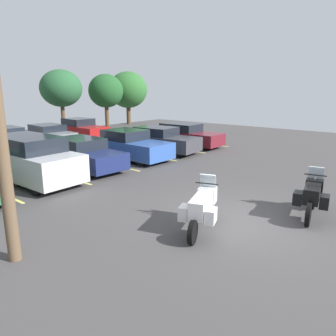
{
  "coord_description": "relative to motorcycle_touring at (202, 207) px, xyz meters",
  "views": [
    {
      "loc": [
        -8.13,
        -3.91,
        3.69
      ],
      "look_at": [
        0.27,
        2.92,
        1.01
      ],
      "focal_mm": 34.67,
      "sensor_mm": 36.0,
      "label": 1
    }
  ],
  "objects": [
    {
      "name": "ground",
      "position": [
        1.32,
        -0.48,
        -0.69
      ],
      "size": [
        44.0,
        44.0,
        0.1
      ],
      "primitive_type": "cube",
      "color": "#423F3F"
    },
    {
      "name": "car_far_red",
      "position": [
        7.45,
        15.38,
        0.1
      ],
      "size": [
        1.8,
        4.25,
        1.54
      ],
      "color": "maroon",
      "rests_on": "ground"
    },
    {
      "name": "car_far_white",
      "position": [
        1.98,
        15.34,
        0.06
      ],
      "size": [
        2.22,
        4.37,
        1.4
      ],
      "color": "white",
      "rests_on": "ground"
    },
    {
      "name": "tree_center_right",
      "position": [
        17.19,
        20.48,
        2.84
      ],
      "size": [
        3.95,
        3.95,
        5.33
      ],
      "color": "#4C3823",
      "rests_on": "ground"
    },
    {
      "name": "car_maroon",
      "position": [
        10.21,
        8.01,
        0.06
      ],
      "size": [
        1.77,
        4.8,
        1.44
      ],
      "color": "maroon",
      "rests_on": "ground"
    },
    {
      "name": "motorcycle_touring",
      "position": [
        0.0,
        0.0,
        0.0
      ],
      "size": [
        2.12,
        1.16,
        1.37
      ],
      "color": "black",
      "rests_on": "ground"
    },
    {
      "name": "motorcycle_second",
      "position": [
        2.84,
        -1.98,
        0.0
      ],
      "size": [
        2.16,
        1.0,
        1.37
      ],
      "color": "black",
      "rests_on": "ground"
    },
    {
      "name": "tree_far_left",
      "position": [
        13.3,
        19.35,
        2.77
      ],
      "size": [
        3.16,
        3.16,
        4.94
      ],
      "color": "#4C3823",
      "rests_on": "ground"
    },
    {
      "name": "parking_stripes",
      "position": [
        -0.64,
        7.94,
        -0.64
      ],
      "size": [
        24.77,
        4.65,
        0.01
      ],
      "color": "#EAE066",
      "rests_on": "ground"
    },
    {
      "name": "tree_left",
      "position": [
        9.16,
        20.16,
        3.0
      ],
      "size": [
        3.47,
        3.47,
        5.2
      ],
      "color": "#4C3823",
      "rests_on": "ground"
    },
    {
      "name": "car_blue",
      "position": [
        5.07,
        7.92,
        0.08
      ],
      "size": [
        2.04,
        4.67,
        1.53
      ],
      "color": "#2D519E",
      "rests_on": "ground"
    },
    {
      "name": "car_far_grey",
      "position": [
        4.72,
        15.14,
        0.04
      ],
      "size": [
        2.14,
        4.38,
        1.35
      ],
      "color": "slate",
      "rests_on": "ground"
    },
    {
      "name": "car_silver",
      "position": [
        -0.49,
        7.73,
        0.29
      ],
      "size": [
        2.03,
        4.54,
        1.85
      ],
      "color": "#B7B7BC",
      "rests_on": "ground"
    },
    {
      "name": "car_charcoal",
      "position": [
        7.48,
        7.92,
        0.08
      ],
      "size": [
        2.18,
        4.84,
        1.47
      ],
      "color": "#38383D",
      "rests_on": "ground"
    },
    {
      "name": "car_navy",
      "position": [
        2.12,
        8.08,
        0.06
      ],
      "size": [
        2.1,
        4.86,
        1.44
      ],
      "color": "navy",
      "rests_on": "ground"
    }
  ]
}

